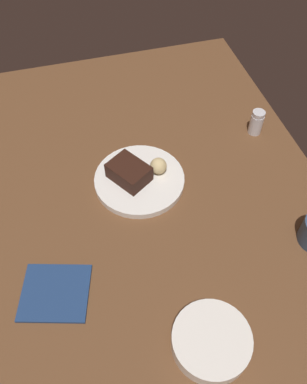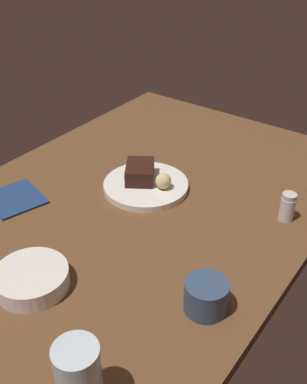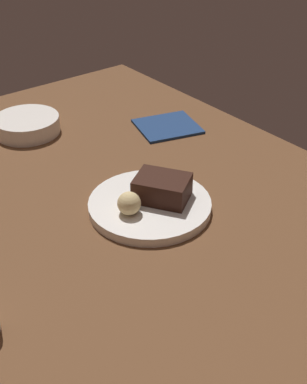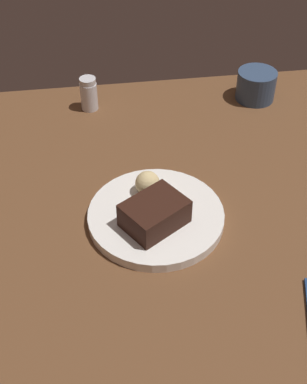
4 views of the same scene
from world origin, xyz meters
TOP-DOWN VIEW (x-y plane):
  - dining_table at (0.00, 0.00)cm, footprint 120.00×84.00cm
  - dessert_plate at (-5.03, -1.94)cm, footprint 22.11×22.11cm
  - chocolate_cake_slice at (-5.61, -4.31)cm, footprint 11.74×11.04cm
  - bread_roll at (-5.72, 3.06)cm, footprint 4.11×4.11cm
  - salt_shaker at (-13.95, 32.81)cm, footprint 3.53×3.53cm
  - side_bowl at (36.40, 1.15)cm, footprint 14.70×14.70cm
  - folded_napkin at (18.56, -25.51)cm, footprint 15.63×16.49cm

SIDE VIEW (x-z plane):
  - dining_table at x=0.00cm, z-range 0.00..3.00cm
  - folded_napkin at x=18.56cm, z-range 3.00..3.60cm
  - dessert_plate at x=-5.03cm, z-range 3.00..4.70cm
  - side_bowl at x=36.40cm, z-range 3.00..6.79cm
  - salt_shaker at x=-13.95cm, z-range 2.95..10.00cm
  - bread_roll at x=-5.72cm, z-range 4.70..8.81cm
  - chocolate_cake_slice at x=-5.61cm, z-range 4.70..9.04cm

